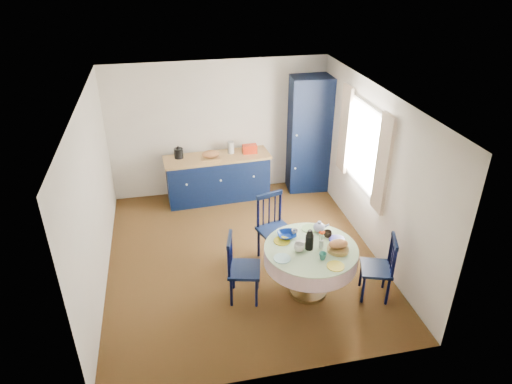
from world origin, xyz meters
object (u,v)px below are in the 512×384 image
Objects in this scene: dining_table at (311,255)px; mug_c at (328,234)px; mug_b at (323,256)px; mug_d at (295,232)px; chair_right at (380,267)px; kitchen_counter at (218,177)px; chair_left at (241,268)px; cobalt_bowl at (287,235)px; pantry_cabinet at (309,135)px; mug_a at (299,247)px; chair_far at (274,228)px.

dining_table is 0.38m from mug_c.
mug_b is 0.63m from mug_d.
dining_table is 0.92m from chair_right.
kitchen_counter reaches higher than chair_left.
cobalt_bowl is at bearing -80.21° from kitchen_counter.
pantry_cabinet is 24.37× the size of mug_d.
chair_right is 1.21m from mug_d.
mug_a is at bearing -80.45° from kitchen_counter.
chair_far is 11.63× the size of mug_d.
chair_far reaches higher than mug_c.
dining_table is 0.26m from mug_a.
kitchen_counter reaches higher than mug_c.
dining_table is (-0.91, -3.00, -0.47)m from pantry_cabinet.
chair_far is at bearing -114.88° from pantry_cabinet.
pantry_cabinet reaches higher than mug_c.
kitchen_counter is 1.58× the size of dining_table.
pantry_cabinet is at bearing 70.11° from mug_a.
mug_a is at bearing -154.10° from mug_c.
chair_left reaches higher than mug_d.
mug_d is (-0.14, 0.33, 0.16)m from dining_table.
chair_right is at bearing -37.00° from mug_c.
mug_d is (0.71, -2.57, 0.34)m from kitchen_counter.
mug_c is at bearing -70.40° from kitchen_counter.
chair_right is at bearing -86.15° from pantry_cabinet.
dining_table reaches higher than chair_right.
mug_c is at bearing -18.04° from mug_d.
mug_c is (0.57, -0.68, 0.26)m from chair_far.
mug_c is at bearing -66.88° from chair_far.
mug_b reaches higher than cobalt_bowl.
mug_a is at bearing -100.62° from chair_far.
chair_left is (-1.83, -2.90, -0.61)m from pantry_cabinet.
chair_left is at bearing -175.23° from mug_c.
chair_right is 10.35× the size of mug_d.
chair_left is 0.81m from mug_a.
pantry_cabinet is 2.27× the size of chair_left.
pantry_cabinet is 15.93× the size of mug_a.
mug_b is at bearing -70.18° from chair_right.
pantry_cabinet is 3.17m from dining_table.
mug_a is 0.35m from cobalt_bowl.
mug_d is (-0.42, 0.14, -0.00)m from mug_c.
cobalt_bowl is at bearing -108.87° from pantry_cabinet.
chair_far is 10.48× the size of mug_b.
dining_table is at bearing -76.84° from kitchen_counter.
dining_table is at bearing -67.70° from mug_d.
mug_c is 0.44m from mug_d.
pantry_cabinet is 2.88m from mug_d.
mug_d is (0.15, -0.55, 0.26)m from chair_far.
mug_a reaches higher than cobalt_bowl.
cobalt_bowl is (0.67, 0.21, 0.28)m from chair_left.
cobalt_bowl is at bearing 100.91° from mug_a.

